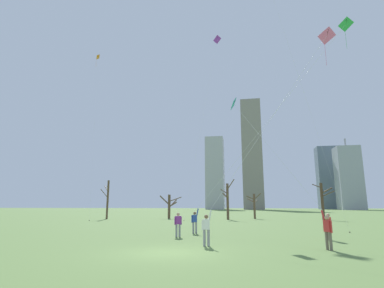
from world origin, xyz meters
name	(u,v)px	position (x,y,z in m)	size (l,w,h in m)	color
ground_plane	(169,253)	(0.00, 0.00, 0.00)	(400.00, 400.00, 0.00)	#5B7A3D
kite_flyer_midfield_right_green	(227,179)	(2.15, 9.74, 4.15)	(13.90, 2.75, 18.20)	gray
kite_flyer_midfield_center_pink	(235,182)	(2.94, 3.27, 3.38)	(9.09, 4.78, 14.54)	gray
kite_flyer_far_back_teal	(299,191)	(6.45, 3.81, 2.89)	(5.05, 9.65, 11.25)	#726656
bystander_far_off_by_trees	(178,223)	(-1.07, 6.63, 0.90)	(0.47, 0.33, 1.62)	gray
bystander_strolling_midfield	(329,225)	(8.50, 6.32, 0.90)	(0.35, 0.44, 1.62)	#726656
distant_kite_drifting_left_purple	(215,51)	(-0.34, 28.60, 25.46)	(5.71, 0.93, 27.98)	purple
distant_kite_high_overhead_orange	(97,69)	(-20.59, 30.15, 24.82)	(3.27, 5.51, 27.83)	orange
bare_tree_leftmost	(254,205)	(4.82, 35.86, 2.20)	(2.32, 2.63, 3.99)	brown
bare_tree_rightmost	(323,200)	(14.75, 34.01, 2.88)	(2.61, 2.51, 5.37)	#4C3828
bare_tree_left_of_center	(228,200)	(0.84, 32.21, 2.89)	(2.19, 1.70, 5.92)	brown
bare_tree_center	(170,205)	(-8.77, 34.78, 2.13)	(3.62, 2.62, 3.81)	brown
bare_tree_far_right_edge	(108,199)	(-17.68, 30.63, 3.11)	(1.91, 2.95, 5.94)	brown
skyline_tall_tower	(215,173)	(-11.50, 140.41, 18.27)	(9.08, 10.46, 36.53)	#B2B2B7
skyline_mid_tower_right	(329,178)	(46.92, 153.57, 16.20)	(11.42, 8.11, 32.39)	slate
skyline_squat_block	(252,153)	(7.37, 136.92, 27.34)	(9.83, 7.86, 54.69)	gray
skyline_mid_tower_left	(349,178)	(50.90, 136.12, 14.52)	(10.24, 9.33, 33.08)	#9EA3AD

